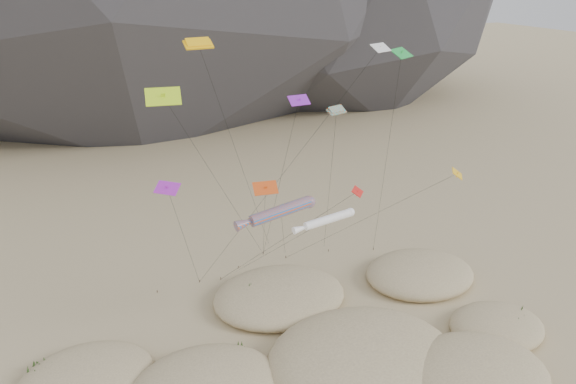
# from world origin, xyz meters

# --- Properties ---
(dunes) EXTENTS (48.17, 34.43, 4.01)m
(dunes) POSITION_xyz_m (-0.99, 3.26, 0.75)
(dunes) COLOR #CCB789
(dunes) RESTS_ON ground
(dune_grass) EXTENTS (45.14, 28.68, 1.46)m
(dune_grass) POSITION_xyz_m (-1.77, 3.48, 0.83)
(dune_grass) COLOR black
(dune_grass) RESTS_ON ground
(kite_stakes) EXTENTS (26.86, 4.72, 0.30)m
(kite_stakes) POSITION_xyz_m (0.64, 23.05, 0.15)
(kite_stakes) COLOR #3F2D1E
(kite_stakes) RESTS_ON ground
(rainbow_tube_kite) EXTENTS (11.32, 15.57, 13.62)m
(rainbow_tube_kite) POSITION_xyz_m (-2.48, 10.44, 12.72)
(rainbow_tube_kite) COLOR #F25319
(rainbow_tube_kite) RESTS_ON ground
(white_tube_kite) EXTENTS (7.95, 13.44, 11.74)m
(white_tube_kite) POSITION_xyz_m (2.23, 10.32, 11.08)
(white_tube_kite) COLOR white
(white_tube_kite) RESTS_ON ground
(orange_parafoil) EXTENTS (12.95, 15.43, 27.71)m
(orange_parafoil) POSITION_xyz_m (-7.87, 13.61, 26.80)
(orange_parafoil) COLOR #EFAC0C
(orange_parafoil) RESTS_ON ground
(multi_parafoil) EXTENTS (5.96, 11.52, 20.86)m
(multi_parafoil) POSITION_xyz_m (5.02, 13.95, 20.13)
(multi_parafoil) COLOR #F15419
(multi_parafoil) RESTS_ON ground
(delta_kites) EXTENTS (30.76, 17.87, 26.27)m
(delta_kites) POSITION_xyz_m (1.05, 12.05, 19.65)
(delta_kites) COLOR #CC4413
(delta_kites) RESTS_ON ground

